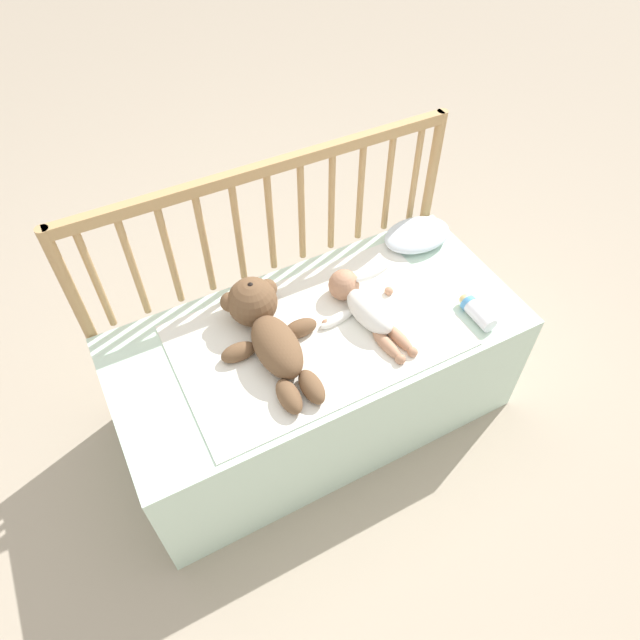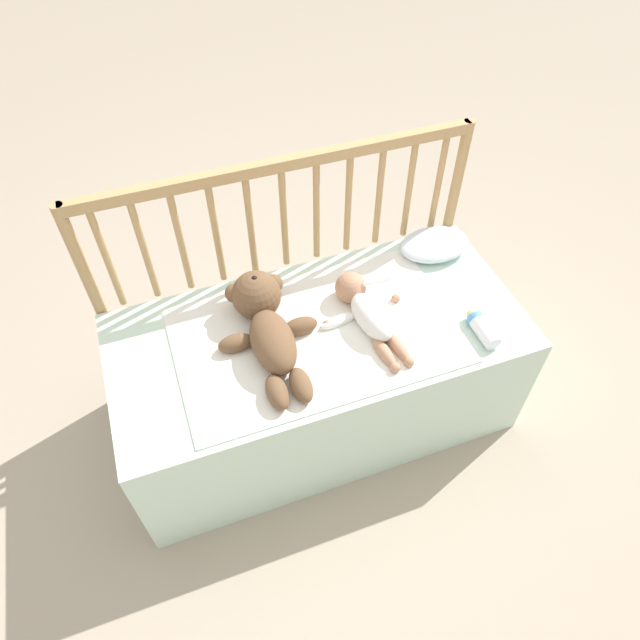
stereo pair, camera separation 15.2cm
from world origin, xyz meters
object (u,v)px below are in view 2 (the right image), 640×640
(baby, at_px, (366,310))
(small_pillow, at_px, (435,245))
(baby_bottle, at_px, (481,328))
(teddy_bear, at_px, (266,322))

(baby, height_order, small_pillow, baby)
(small_pillow, relative_size, baby_bottle, 1.71)
(baby, relative_size, baby_bottle, 2.61)
(teddy_bear, distance_m, small_pillow, 0.67)
(teddy_bear, height_order, baby_bottle, teddy_bear)
(teddy_bear, bearing_deg, baby, -7.91)
(small_pillow, height_order, baby_bottle, small_pillow)
(teddy_bear, height_order, small_pillow, teddy_bear)
(baby, distance_m, baby_bottle, 0.35)
(teddy_bear, xyz_separation_m, small_pillow, (0.65, 0.17, -0.03))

